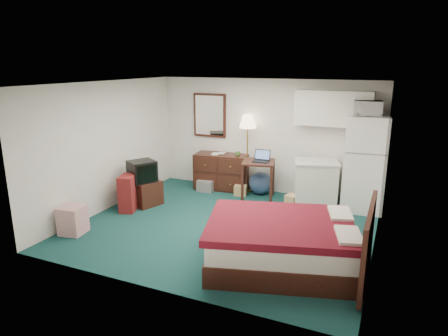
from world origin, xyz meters
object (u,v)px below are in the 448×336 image
at_px(fridge, 364,163).
at_px(suitcase, 128,193).
at_px(desk, 258,180).
at_px(kitchen_counter, 315,184).
at_px(floor_lamp, 247,154).
at_px(tv_stand, 146,193).
at_px(dresser, 221,171).
at_px(bed, 283,244).

height_order(fridge, suitcase, fridge).
xyz_separation_m(desk, kitchen_counter, (1.19, 0.08, 0.03)).
height_order(floor_lamp, tv_stand, floor_lamp).
distance_m(desk, suitcase, 2.70).
height_order(tv_stand, suitcase, suitcase).
xyz_separation_m(kitchen_counter, tv_stand, (-3.17, -1.36, -0.20)).
bearing_deg(desk, kitchen_counter, -8.63).
bearing_deg(fridge, tv_stand, -165.66).
height_order(floor_lamp, fridge, fridge).
bearing_deg(dresser, kitchen_counter, -13.36).
height_order(fridge, bed, fridge).
bearing_deg(dresser, tv_stand, -128.25).
distance_m(dresser, floor_lamp, 0.76).
bearing_deg(desk, bed, -76.67).
distance_m(desk, bed, 2.90).
relative_size(fridge, bed, 0.91).
height_order(desk, bed, desk).
bearing_deg(bed, floor_lamp, 103.25).
xyz_separation_m(dresser, kitchen_counter, (2.19, -0.25, 0.04)).
xyz_separation_m(floor_lamp, bed, (1.68, -3.01, -0.54)).
bearing_deg(bed, tv_stand, 141.91).
relative_size(floor_lamp, kitchen_counter, 1.94).
xyz_separation_m(kitchen_counter, fridge, (0.89, 0.15, 0.49)).
xyz_separation_m(kitchen_counter, bed, (0.09, -2.69, -0.12)).
relative_size(dresser, kitchen_counter, 1.34).
xyz_separation_m(desk, suitcase, (-2.10, -1.70, -0.06)).
bearing_deg(floor_lamp, bed, -60.84).
bearing_deg(fridge, desk, -179.66).
relative_size(floor_lamp, tv_stand, 3.21).
xyz_separation_m(fridge, tv_stand, (-4.06, -1.51, -0.69)).
height_order(kitchen_counter, fridge, fridge).
bearing_deg(suitcase, kitchen_counter, 10.09).
height_order(kitchen_counter, tv_stand, kitchen_counter).
bearing_deg(bed, kitchen_counter, 75.93).
distance_m(kitchen_counter, tv_stand, 3.46).
bearing_deg(kitchen_counter, fridge, -7.27).
height_order(bed, suitcase, suitcase).
bearing_deg(tv_stand, bed, -3.48).
bearing_deg(floor_lamp, suitcase, -128.82).
distance_m(bed, tv_stand, 3.52).
bearing_deg(kitchen_counter, desk, 167.33).
relative_size(desk, kitchen_counter, 0.92).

